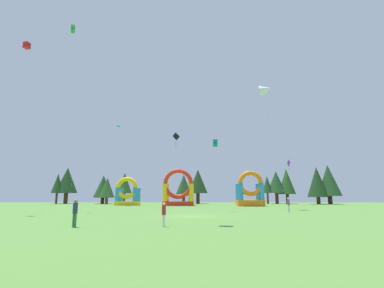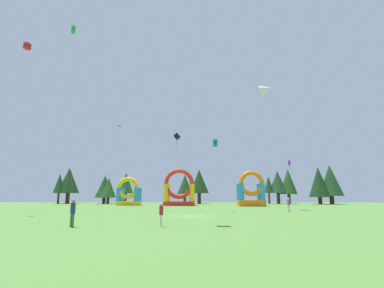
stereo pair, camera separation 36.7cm
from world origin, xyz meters
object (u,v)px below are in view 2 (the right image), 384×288
at_px(kite_cyan_parafoil, 119,126).
at_px(kite_purple_diamond, 290,164).
at_px(kite_green_box, 73,31).
at_px(person_midfield, 73,210).
at_px(person_near_camera, 161,212).
at_px(inflatable_orange_dome, 179,192).
at_px(kite_teal_box, 215,143).
at_px(person_left_edge, 289,203).
at_px(kite_white_delta, 266,89).
at_px(kite_red_box, 27,47).
at_px(inflatable_red_slide, 251,193).
at_px(kite_black_diamond, 177,137).
at_px(inflatable_blue_arch, 129,195).

relative_size(kite_cyan_parafoil, kite_purple_diamond, 2.33).
xyz_separation_m(kite_cyan_parafoil, kite_green_box, (-1.42, -21.96, 9.44)).
bearing_deg(kite_cyan_parafoil, person_midfield, -77.80).
relative_size(kite_purple_diamond, person_near_camera, 4.74).
height_order(person_midfield, inflatable_orange_dome, inflatable_orange_dome).
distance_m(kite_teal_box, person_near_camera, 21.61).
bearing_deg(kite_green_box, person_left_edge, -3.55).
relative_size(kite_white_delta, person_near_camera, 12.57).
height_order(kite_red_box, inflatable_red_slide, kite_red_box).
bearing_deg(kite_white_delta, kite_black_diamond, 140.73).
bearing_deg(person_left_edge, inflatable_red_slide, -119.82).
height_order(kite_white_delta, inflatable_orange_dome, kite_white_delta).
xyz_separation_m(kite_purple_diamond, inflatable_red_slide, (-4.26, 12.05, -4.62)).
distance_m(kite_white_delta, kite_green_box, 31.41).
height_order(kite_cyan_parafoil, inflatable_red_slide, kite_cyan_parafoil).
bearing_deg(inflatable_orange_dome, kite_teal_box, -73.35).
bearing_deg(kite_black_diamond, inflatable_blue_arch, 153.60).
distance_m(kite_cyan_parafoil, kite_teal_box, 30.62).
height_order(person_midfield, inflatable_blue_arch, inflatable_blue_arch).
bearing_deg(person_midfield, kite_teal_box, -97.45).
distance_m(kite_teal_box, kite_purple_diamond, 14.33).
height_order(kite_cyan_parafoil, person_near_camera, kite_cyan_parafoil).
bearing_deg(kite_black_diamond, person_left_edge, -51.49).
distance_m(kite_black_diamond, person_near_camera, 39.60).
distance_m(kite_white_delta, kite_black_diamond, 20.80).
xyz_separation_m(kite_cyan_parafoil, person_left_edge, (28.94, -23.84, -16.12)).
bearing_deg(person_near_camera, kite_teal_box, -39.09).
bearing_deg(kite_white_delta, kite_teal_box, -148.60).
bearing_deg(kite_purple_diamond, kite_black_diamond, 149.68).
bearing_deg(person_left_edge, kite_green_box, -36.02).
relative_size(kite_green_box, inflatable_red_slide, 3.95).
xyz_separation_m(person_midfield, inflatable_blue_arch, (-6.69, 43.13, 1.11)).
bearing_deg(person_left_edge, person_midfield, 9.35).
distance_m(kite_green_box, inflatable_red_slide, 42.48).
distance_m(kite_cyan_parafoil, kite_black_diamond, 14.02).
bearing_deg(inflatable_blue_arch, inflatable_orange_dome, -10.53).
bearing_deg(kite_black_diamond, kite_white_delta, -39.27).
bearing_deg(inflatable_blue_arch, kite_cyan_parafoil, -147.88).
height_order(kite_black_diamond, inflatable_orange_dome, kite_black_diamond).
bearing_deg(person_left_edge, kite_red_box, -24.96).
height_order(kite_white_delta, kite_purple_diamond, kite_white_delta).
distance_m(kite_white_delta, inflatable_orange_dome, 27.39).
relative_size(kite_white_delta, kite_teal_box, 2.07).
height_order(kite_purple_diamond, person_near_camera, kite_purple_diamond).
xyz_separation_m(person_left_edge, inflatable_orange_dome, (-15.48, 23.23, 1.75)).
relative_size(kite_cyan_parafoil, inflatable_orange_dome, 2.34).
relative_size(kite_white_delta, kite_green_box, 0.74).
xyz_separation_m(kite_green_box, inflatable_orange_dome, (14.88, 21.35, -23.81)).
relative_size(kite_green_box, person_left_edge, 15.04).
relative_size(kite_green_box, person_near_camera, 17.04).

